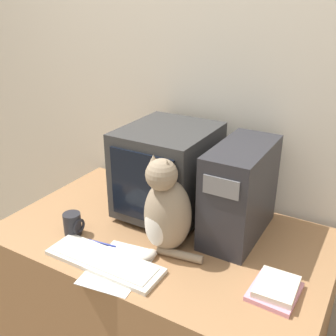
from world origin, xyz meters
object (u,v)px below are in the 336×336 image
book_stack (275,289)px  keyboard (104,261)px  cat (166,211)px  pen (102,243)px  crt_monitor (168,171)px  computer_tower (240,191)px  mug (73,224)px

book_stack → keyboard: bearing=-164.9°
cat → pen: cat is taller
crt_monitor → computer_tower: 0.35m
keyboard → book_stack: size_ratio=2.56×
crt_monitor → cat: crt_monitor is taller
computer_tower → mug: (-0.61, -0.37, -0.15)m
book_stack → pen: bearing=-174.2°
pen → book_stack: bearing=5.8°
keyboard → cat: cat is taller
keyboard → book_stack: 0.65m
computer_tower → mug: computer_tower is taller
cat → book_stack: size_ratio=2.18×
computer_tower → book_stack: (0.26, -0.30, -0.18)m
keyboard → cat: (0.16, 0.21, 0.17)m
cat → mug: cat is taller
mug → keyboard: bearing=-21.4°
book_stack → mug: size_ratio=1.89×
cat → mug: size_ratio=4.11×
pen → mug: (-0.15, -0.00, 0.05)m
computer_tower → keyboard: size_ratio=0.89×
keyboard → pen: 0.13m
mug → cat: bearing=15.3°
crt_monitor → keyboard: crt_monitor is taller
crt_monitor → keyboard: 0.51m
cat → pen: (-0.25, -0.11, -0.17)m
cat → pen: 0.32m
crt_monitor → pen: size_ratio=3.26×
keyboard → mug: mug is taller
computer_tower → pen: bearing=-141.2°
computer_tower → keyboard: (-0.37, -0.47, -0.19)m
crt_monitor → book_stack: crt_monitor is taller
cat → mug: (-0.41, -0.11, -0.13)m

